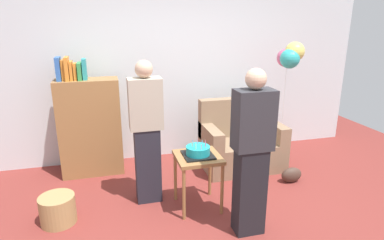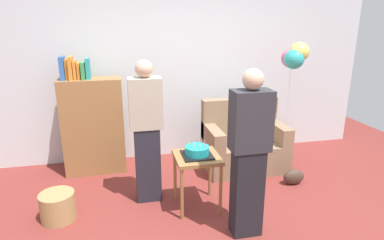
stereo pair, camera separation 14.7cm
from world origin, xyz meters
name	(u,v)px [view 2 (the right image)]	position (x,y,z in m)	size (l,w,h in m)	color
ground_plane	(211,228)	(0.00, 0.00, 0.00)	(8.00, 8.00, 0.00)	maroon
wall_back	(175,68)	(0.00, 2.05, 1.35)	(6.00, 0.10, 2.70)	silver
couch	(243,144)	(0.84, 1.31, 0.34)	(1.10, 0.70, 0.96)	#8C7054
bookshelf	(93,124)	(-1.21, 1.64, 0.68)	(0.80, 0.36, 1.59)	olive
side_table	(197,164)	(-0.05, 0.42, 0.52)	(0.48, 0.48, 0.62)	olive
birthday_cake	(197,151)	(-0.05, 0.42, 0.67)	(0.32, 0.32, 0.17)	black
person_blowing_candles	(146,132)	(-0.56, 0.72, 0.83)	(0.36, 0.22, 1.63)	#23232D
person_holding_cake	(249,155)	(0.31, -0.14, 0.83)	(0.36, 0.22, 1.63)	black
wicker_basket	(58,206)	(-1.54, 0.50, 0.15)	(0.36, 0.36, 0.30)	#A88451
handbag	(294,177)	(1.29, 0.67, 0.10)	(0.28, 0.14, 0.20)	#473328
balloon_bunch	(295,57)	(1.54, 1.35, 1.55)	(0.35, 0.43, 1.75)	silver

